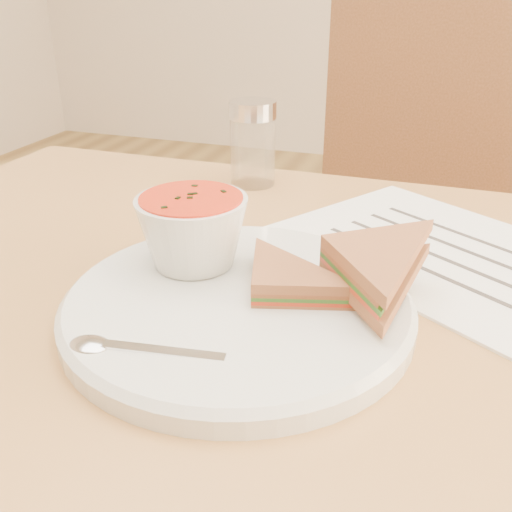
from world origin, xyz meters
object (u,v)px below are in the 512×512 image
at_px(soup_bowl, 193,235).
at_px(chair_far, 390,285).
at_px(plate, 238,307).
at_px(condiment_shaker, 253,144).

bearing_deg(soup_bowl, chair_far, 73.94).
bearing_deg(chair_far, plate, 90.98).
height_order(chair_far, soup_bowl, chair_far).
relative_size(chair_far, condiment_shaker, 8.57).
bearing_deg(chair_far, soup_bowl, 84.07).
relative_size(plate, soup_bowl, 2.95).
bearing_deg(chair_far, condiment_shaker, 58.94).
height_order(plate, soup_bowl, soup_bowl).
bearing_deg(soup_bowl, condiment_shaker, 98.55).
relative_size(chair_far, soup_bowl, 9.69).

